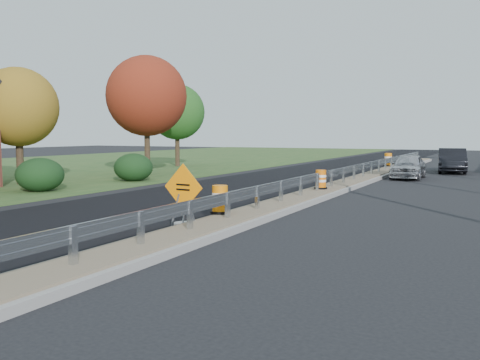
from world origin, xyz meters
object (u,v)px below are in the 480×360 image
at_px(barrel_median_far, 388,160).
at_px(car_dark_mid, 452,161).
at_px(barrel_median_near, 220,200).
at_px(caution_sign, 184,212).
at_px(car_silver, 408,166).
at_px(barrel_median_mid, 321,180).

bearing_deg(barrel_median_far, car_dark_mid, -16.63).
bearing_deg(barrel_median_near, caution_sign, -103.61).
bearing_deg(car_silver, barrel_median_near, -99.51).
bearing_deg(car_silver, car_dark_mid, 71.91).
bearing_deg(car_dark_mid, barrel_median_near, -106.98).
height_order(barrel_median_near, car_silver, car_silver).
distance_m(caution_sign, barrel_median_near, 1.50).
bearing_deg(barrel_median_far, car_silver, -70.75).
relative_size(barrel_median_near, car_silver, 0.20).
relative_size(barrel_median_near, car_dark_mid, 0.17).
distance_m(car_silver, car_dark_mid, 6.29).
distance_m(barrel_median_far, car_dark_mid, 4.56).
bearing_deg(car_dark_mid, barrel_median_mid, -110.33).
relative_size(barrel_median_far, car_silver, 0.22).
relative_size(caution_sign, car_silver, 0.42).
xyz_separation_m(barrel_median_mid, car_silver, (2.06, 9.80, 0.09)).
bearing_deg(barrel_median_near, barrel_median_mid, 86.41).
bearing_deg(barrel_median_mid, car_dark_mid, 76.26).
bearing_deg(barrel_median_far, barrel_median_near, -90.00).
height_order(car_silver, car_dark_mid, car_dark_mid).
distance_m(caution_sign, car_silver, 19.49).
xyz_separation_m(caution_sign, barrel_median_near, (0.35, 1.45, 0.18)).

